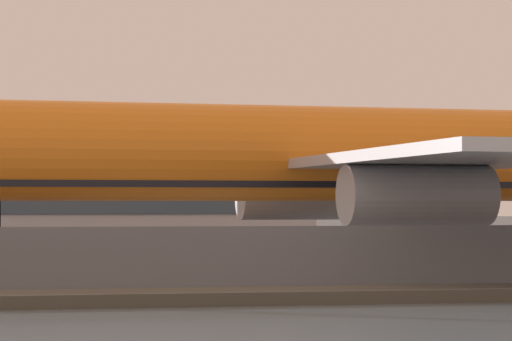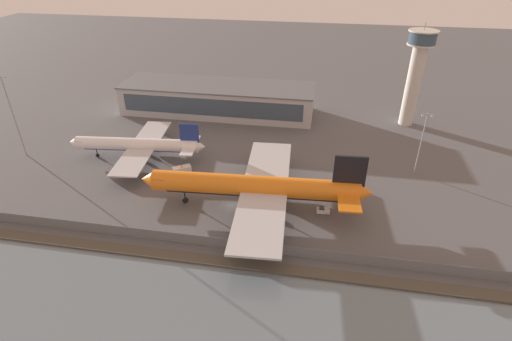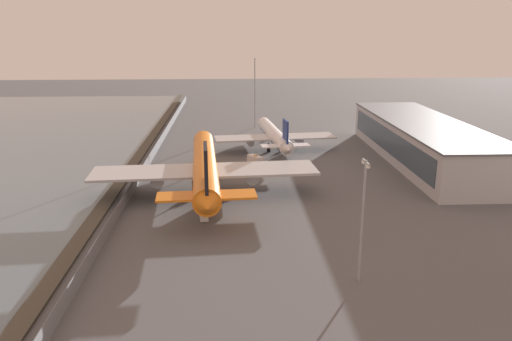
# 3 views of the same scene
# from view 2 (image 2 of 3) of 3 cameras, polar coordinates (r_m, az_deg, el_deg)

# --- Properties ---
(ground_plane) EXTENTS (500.00, 500.00, 0.00)m
(ground_plane) POSITION_cam_2_polar(r_m,az_deg,el_deg) (102.65, -3.48, -5.01)
(ground_plane) COLOR #565659
(shoreline_seawall) EXTENTS (320.00, 3.00, 0.50)m
(shoreline_seawall) POSITION_cam_2_polar(r_m,az_deg,el_deg) (87.25, -6.57, -12.62)
(shoreline_seawall) COLOR #474238
(shoreline_seawall) RESTS_ON ground
(perimeter_fence) EXTENTS (280.00, 0.10, 2.74)m
(perimeter_fence) POSITION_cam_2_polar(r_m,az_deg,el_deg) (89.68, -5.83, -10.16)
(perimeter_fence) COLOR slate
(perimeter_fence) RESTS_ON ground
(cargo_jet_orange) EXTENTS (57.71, 49.79, 16.20)m
(cargo_jet_orange) POSITION_cam_2_polar(r_m,az_deg,el_deg) (98.33, 0.26, -2.36)
(cargo_jet_orange) COLOR orange
(cargo_jet_orange) RESTS_ON ground
(passenger_jet_white) EXTENTS (42.39, 36.66, 12.21)m
(passenger_jet_white) POSITION_cam_2_polar(r_m,az_deg,el_deg) (126.43, -16.39, 3.52)
(passenger_jet_white) COLOR white
(passenger_jet_white) RESTS_ON ground
(baggage_tug) EXTENTS (3.34, 1.91, 1.80)m
(baggage_tug) POSITION_cam_2_polar(r_m,az_deg,el_deg) (100.78, 9.54, -5.64)
(baggage_tug) COLOR white
(baggage_tug) RESTS_ON ground
(ops_van) EXTENTS (5.50, 4.59, 2.48)m
(ops_van) POSITION_cam_2_polar(r_m,az_deg,el_deg) (116.93, -10.60, 0.09)
(ops_van) COLOR white
(ops_van) RESTS_ON ground
(control_tower) EXTENTS (9.72, 9.72, 35.41)m
(control_tower) POSITION_cam_2_polar(r_m,az_deg,el_deg) (150.43, 21.91, 13.26)
(control_tower) COLOR beige
(control_tower) RESTS_ON ground
(terminal_building) EXTENTS (73.04, 20.57, 11.03)m
(terminal_building) POSITION_cam_2_polar(r_m,az_deg,el_deg) (155.93, -5.46, 10.19)
(terminal_building) COLOR #B2B2B7
(terminal_building) RESTS_ON ground
(apron_light_mast_apron_west) EXTENTS (3.20, 0.40, 18.53)m
(apron_light_mast_apron_west) POSITION_cam_2_polar(r_m,az_deg,el_deg) (119.95, 22.58, 3.96)
(apron_light_mast_apron_west) COLOR #93969B
(apron_light_mast_apron_west) RESTS_ON ground
(apron_light_mast_apron_east) EXTENTS (3.20, 0.40, 25.36)m
(apron_light_mast_apron_east) POSITION_cam_2_polar(r_m,az_deg,el_deg) (139.64, -31.42, 6.97)
(apron_light_mast_apron_east) COLOR #93969B
(apron_light_mast_apron_east) RESTS_ON ground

